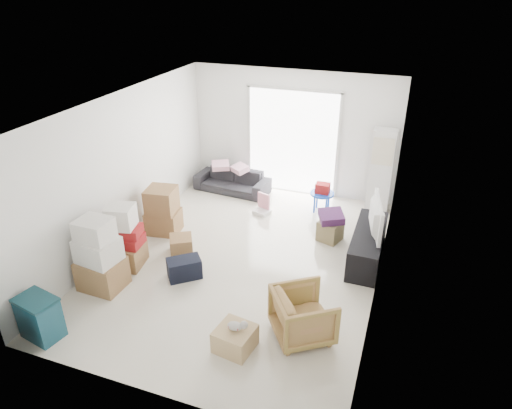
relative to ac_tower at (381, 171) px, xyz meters
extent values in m
cube|color=beige|center=(-1.95, -2.65, -0.99)|extent=(4.50, 6.00, 0.24)
cube|color=white|center=(-1.95, -2.65, 1.95)|extent=(4.50, 6.00, 0.24)
cube|color=white|center=(-1.95, 0.47, 0.48)|extent=(4.50, 0.24, 2.70)
cube|color=white|center=(-1.95, -5.77, 0.48)|extent=(4.50, 0.24, 2.70)
cube|color=white|center=(-4.32, -2.65, 0.48)|extent=(0.24, 6.00, 2.70)
cube|color=white|center=(0.42, -2.65, 0.48)|extent=(0.24, 6.00, 2.70)
cube|color=white|center=(-1.95, 0.33, 0.27)|extent=(2.00, 0.01, 2.30)
cube|color=silver|center=(-2.95, 0.32, 0.27)|extent=(0.06, 0.04, 2.30)
cube|color=silver|center=(-0.95, 0.32, 0.27)|extent=(0.06, 0.04, 2.30)
cube|color=silver|center=(-1.95, 0.32, 1.42)|extent=(2.10, 0.04, 0.06)
cube|color=silver|center=(0.00, 0.00, 0.00)|extent=(0.45, 0.30, 1.75)
cube|color=black|center=(0.05, -1.91, -0.60)|extent=(0.49, 1.63, 0.54)
imported|color=black|center=(0.05, -1.91, -0.26)|extent=(0.78, 1.12, 0.13)
imported|color=#28282D|center=(-3.19, -0.15, -0.55)|extent=(1.71, 0.63, 0.66)
cube|color=#F1B0C8|center=(-3.46, -0.14, -0.16)|extent=(0.47, 0.44, 0.12)
cube|color=#F1B0C8|center=(-2.99, -0.16, -0.16)|extent=(0.47, 0.45, 0.13)
imported|color=#AA754B|center=(-0.52, -4.11, -0.49)|extent=(1.00, 1.02, 0.77)
cube|color=#154557|center=(-3.85, -5.31, -0.73)|extent=(0.59, 0.46, 0.29)
cube|color=#154557|center=(-3.85, -5.31, -0.43)|extent=(0.59, 0.46, 0.29)
cube|color=#0C333D|center=(-3.85, -5.31, -0.27)|extent=(0.61, 0.48, 0.04)
cube|color=olive|center=(-3.75, -4.11, -0.63)|extent=(0.67, 0.57, 0.49)
cube|color=white|center=(-3.75, -4.11, -0.19)|extent=(0.66, 0.56, 0.38)
cube|color=white|center=(-3.75, -4.11, 0.16)|extent=(0.50, 0.45, 0.33)
cube|color=olive|center=(-3.75, -3.46, -0.68)|extent=(0.62, 0.62, 0.40)
cube|color=#B51624|center=(-3.75, -3.46, -0.39)|extent=(0.63, 0.46, 0.18)
cube|color=#B51624|center=(-3.75, -3.46, -0.22)|extent=(0.65, 0.50, 0.16)
cube|color=white|center=(-3.75, -3.46, 0.05)|extent=(0.49, 0.48, 0.38)
cube|color=olive|center=(-3.72, -2.28, -0.66)|extent=(0.67, 0.58, 0.44)
cube|color=olive|center=(-3.72, -2.28, -0.20)|extent=(0.59, 0.59, 0.47)
cube|color=olive|center=(-3.05, -2.83, -0.72)|extent=(0.52, 0.52, 0.32)
cube|color=black|center=(-2.66, -3.46, -0.71)|extent=(0.61, 0.58, 0.34)
cube|color=#948656|center=(-0.67, -1.50, -0.68)|extent=(0.49, 0.49, 0.38)
cube|color=#492256|center=(-0.67, -1.50, -0.42)|extent=(0.55, 0.55, 0.14)
cylinder|color=blue|center=(-1.07, -0.43, -0.47)|extent=(0.49, 0.49, 0.04)
cylinder|color=blue|center=(-0.95, -0.31, -0.68)|extent=(0.04, 0.04, 0.38)
cylinder|color=blue|center=(-1.20, -0.31, -0.68)|extent=(0.04, 0.04, 0.38)
cylinder|color=blue|center=(-1.20, -0.56, -0.68)|extent=(0.04, 0.04, 0.38)
cylinder|color=blue|center=(-0.95, -0.56, -0.68)|extent=(0.04, 0.04, 0.38)
cube|color=#B51624|center=(-1.07, -0.43, -0.35)|extent=(0.28, 0.22, 0.20)
cube|color=silver|center=(-2.19, -0.96, -0.84)|extent=(0.37, 0.35, 0.08)
cube|color=pink|center=(-2.19, -0.85, -0.63)|extent=(0.28, 0.13, 0.33)
cube|color=tan|center=(-1.30, -4.64, -0.72)|extent=(0.54, 0.54, 0.32)
ellipsoid|color=#B2ADA8|center=(-1.30, -4.64, -0.51)|extent=(0.20, 0.14, 0.11)
cube|color=red|center=(-1.30, -4.64, -0.50)|extent=(0.14, 0.11, 0.03)
sphere|color=#B2ADA8|center=(-1.18, -4.61, -0.48)|extent=(0.11, 0.11, 0.11)
camera|label=1|loc=(0.49, -8.80, 3.58)|focal=32.00mm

